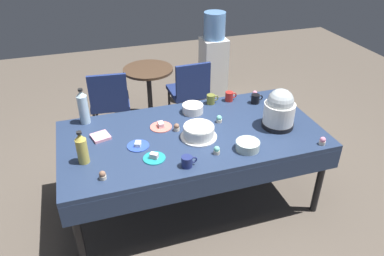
# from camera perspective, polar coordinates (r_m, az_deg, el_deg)

# --- Properties ---
(ground) EXTENTS (9.00, 9.00, 0.00)m
(ground) POSITION_cam_1_polar(r_m,az_deg,el_deg) (3.57, -0.00, -10.99)
(ground) COLOR brown
(potluck_table) EXTENTS (2.20, 1.10, 0.75)m
(potluck_table) POSITION_cam_1_polar(r_m,az_deg,el_deg) (3.14, -0.00, -1.73)
(potluck_table) COLOR navy
(potluck_table) RESTS_ON ground
(frosted_layer_cake) EXTENTS (0.31, 0.31, 0.11)m
(frosted_layer_cake) POSITION_cam_1_polar(r_m,az_deg,el_deg) (3.03, 1.05, -0.61)
(frosted_layer_cake) COLOR silver
(frosted_layer_cake) RESTS_ON potluck_table
(slow_cooker) EXTENTS (0.28, 0.28, 0.35)m
(slow_cooker) POSITION_cam_1_polar(r_m,az_deg,el_deg) (3.21, 13.41, 2.79)
(slow_cooker) COLOR black
(slow_cooker) RESTS_ON potluck_table
(glass_salad_bowl) EXTENTS (0.19, 0.19, 0.07)m
(glass_salad_bowl) POSITION_cam_1_polar(r_m,az_deg,el_deg) (2.93, 8.63, -2.69)
(glass_salad_bowl) COLOR #B2C6BC
(glass_salad_bowl) RESTS_ON potluck_table
(ceramic_snack_bowl) EXTENTS (0.19, 0.19, 0.08)m
(ceramic_snack_bowl) POSITION_cam_1_polar(r_m,az_deg,el_deg) (3.40, 0.11, 3.04)
(ceramic_snack_bowl) COLOR silver
(ceramic_snack_bowl) RESTS_ON potluck_table
(dessert_plate_cobalt) EXTENTS (0.18, 0.18, 0.04)m
(dessert_plate_cobalt) POSITION_cam_1_polar(r_m,az_deg,el_deg) (2.97, -8.37, -2.67)
(dessert_plate_cobalt) COLOR #2D4CB2
(dessert_plate_cobalt) RESTS_ON potluck_table
(dessert_plate_teal) EXTENTS (0.17, 0.17, 0.05)m
(dessert_plate_teal) POSITION_cam_1_polar(r_m,az_deg,el_deg) (2.82, -5.89, -4.56)
(dessert_plate_teal) COLOR teal
(dessert_plate_teal) RESTS_ON potluck_table
(dessert_plate_coral) EXTENTS (0.19, 0.19, 0.05)m
(dessert_plate_coral) POSITION_cam_1_polar(r_m,az_deg,el_deg) (3.20, -4.84, 0.29)
(dessert_plate_coral) COLOR #E07266
(dessert_plate_coral) RESTS_ON potluck_table
(cupcake_cocoa) EXTENTS (0.05, 0.05, 0.07)m
(cupcake_cocoa) POSITION_cam_1_polar(r_m,az_deg,el_deg) (3.13, -2.41, 0.11)
(cupcake_cocoa) COLOR beige
(cupcake_cocoa) RESTS_ON potluck_table
(cupcake_lemon) EXTENTS (0.05, 0.05, 0.07)m
(cupcake_lemon) POSITION_cam_1_polar(r_m,az_deg,el_deg) (2.68, -13.71, -7.15)
(cupcake_lemon) COLOR beige
(cupcake_lemon) RESTS_ON potluck_table
(cupcake_berry) EXTENTS (0.05, 0.05, 0.07)m
(cupcake_berry) POSITION_cam_1_polar(r_m,az_deg,el_deg) (3.74, 9.71, 5.22)
(cupcake_berry) COLOR beige
(cupcake_berry) RESTS_ON potluck_table
(cupcake_vanilla) EXTENTS (0.05, 0.05, 0.07)m
(cupcake_vanilla) POSITION_cam_1_polar(r_m,az_deg,el_deg) (3.13, 19.60, -1.91)
(cupcake_vanilla) COLOR beige
(cupcake_vanilla) RESTS_ON potluck_table
(cupcake_mint) EXTENTS (0.05, 0.05, 0.07)m
(cupcake_mint) POSITION_cam_1_polar(r_m,az_deg,el_deg) (2.85, 3.85, -3.47)
(cupcake_mint) COLOR beige
(cupcake_mint) RESTS_ON potluck_table
(cupcake_rose) EXTENTS (0.05, 0.05, 0.07)m
(cupcake_rose) POSITION_cam_1_polar(r_m,az_deg,el_deg) (3.26, 4.23, 1.41)
(cupcake_rose) COLOR beige
(cupcake_rose) RESTS_ON potluck_table
(soda_bottle_water) EXTENTS (0.09, 0.09, 0.33)m
(soda_bottle_water) POSITION_cam_1_polar(r_m,az_deg,el_deg) (3.32, -16.53, 3.11)
(soda_bottle_water) COLOR silver
(soda_bottle_water) RESTS_ON potluck_table
(soda_bottle_ginger_ale) EXTENTS (0.08, 0.08, 0.27)m
(soda_bottle_ginger_ale) POSITION_cam_1_polar(r_m,az_deg,el_deg) (2.82, -16.71, -3.05)
(soda_bottle_ginger_ale) COLOR gold
(soda_bottle_ginger_ale) RESTS_ON potluck_table
(coffee_mug_olive) EXTENTS (0.12, 0.08, 0.09)m
(coffee_mug_olive) POSITION_cam_1_polar(r_m,az_deg,el_deg) (3.56, 2.98, 4.50)
(coffee_mug_olive) COLOR olive
(coffee_mug_olive) RESTS_ON potluck_table
(coffee_mug_navy) EXTENTS (0.12, 0.08, 0.08)m
(coffee_mug_navy) POSITION_cam_1_polar(r_m,az_deg,el_deg) (2.71, -0.74, -5.22)
(coffee_mug_navy) COLOR navy
(coffee_mug_navy) RESTS_ON potluck_table
(coffee_mug_red) EXTENTS (0.12, 0.08, 0.09)m
(coffee_mug_red) POSITION_cam_1_polar(r_m,az_deg,el_deg) (3.63, 5.83, 4.91)
(coffee_mug_red) COLOR #B2231E
(coffee_mug_red) RESTS_ON potluck_table
(coffee_mug_black) EXTENTS (0.12, 0.08, 0.09)m
(coffee_mug_black) POSITION_cam_1_polar(r_m,az_deg,el_deg) (3.62, 9.83, 4.49)
(coffee_mug_black) COLOR black
(coffee_mug_black) RESTS_ON potluck_table
(paper_napkin_stack) EXTENTS (0.17, 0.17, 0.02)m
(paper_napkin_stack) POSITION_cam_1_polar(r_m,az_deg,el_deg) (3.14, -14.00, -1.30)
(paper_napkin_stack) COLOR pink
(paper_napkin_stack) RESTS_ON potluck_table
(maroon_chair_left) EXTENTS (0.48, 0.48, 0.85)m
(maroon_chair_left) POSITION_cam_1_polar(r_m,az_deg,el_deg) (4.32, -12.66, 4.32)
(maroon_chair_left) COLOR navy
(maroon_chair_left) RESTS_ON ground
(maroon_chair_right) EXTENTS (0.45, 0.45, 0.85)m
(maroon_chair_right) POSITION_cam_1_polar(r_m,az_deg,el_deg) (4.47, -0.36, 6.14)
(maroon_chair_right) COLOR navy
(maroon_chair_right) RESTS_ON ground
(round_cafe_table) EXTENTS (0.60, 0.60, 0.72)m
(round_cafe_table) POSITION_cam_1_polar(r_m,az_deg,el_deg) (4.57, -6.67, 6.59)
(round_cafe_table) COLOR #473323
(round_cafe_table) RESTS_ON ground
(water_cooler) EXTENTS (0.32, 0.32, 1.24)m
(water_cooler) POSITION_cam_1_polar(r_m,az_deg,el_deg) (5.04, 3.34, 10.32)
(water_cooler) COLOR silver
(water_cooler) RESTS_ON ground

